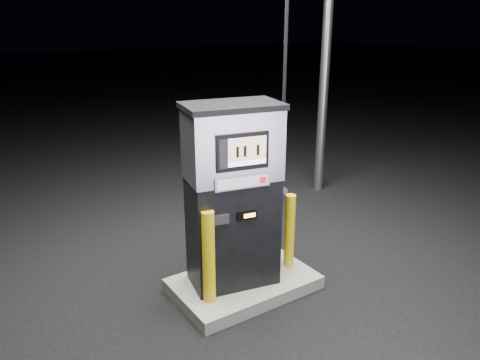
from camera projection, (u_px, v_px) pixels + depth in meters
ground at (244, 289)px, 5.45m from camera, size 80.00×80.00×0.00m
pump_island at (244, 284)px, 5.43m from camera, size 1.60×1.00×0.15m
fuel_dispenser at (233, 195)px, 5.02m from camera, size 1.17×0.80×4.22m
bollard_left at (209, 257)px, 4.81m from camera, size 0.17×0.17×1.02m
bollard_right at (290, 231)px, 5.53m from camera, size 0.14×0.14×0.91m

